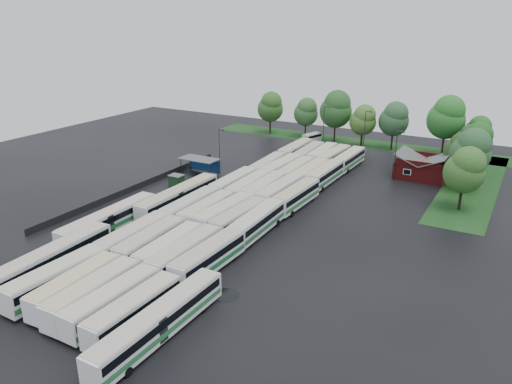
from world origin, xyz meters
The scene contains 63 objects.
ground centered at (0.00, 0.00, 0.00)m, with size 160.00×160.00×0.00m, color black.
brick_building centered at (24.00, 42.77, 1.87)m, with size 10.07×8.60×5.39m.
wash_shed centered at (-17.20, 22.02, 2.99)m, with size 8.20×4.20×3.58m.
utility_hut centered at (-16.20, 12.60, 1.32)m, with size 2.70×2.20×2.62m.
grass_strip_north centered at (2.00, 64.80, 0.01)m, with size 80.00×10.00×0.01m, color #153E14.
grass_strip_east centered at (34.00, 42.80, 0.01)m, with size 10.00×50.00×0.01m, color #153E14.
west_fence centered at (-22.20, 8.00, 0.60)m, with size 0.10×50.00×1.20m, color #2D2D30.
bus_r0c0 centered at (-4.31, -25.81, 2.07)m, with size 3.24×13.61×3.77m.
bus_r0c1 centered at (-1.05, -25.74, 1.97)m, with size 3.33×13.00×3.59m.
bus_r0c2 centered at (2.09, -25.91, 2.03)m, with size 3.20×13.36×3.70m.
bus_r0c3 centered at (5.16, -26.02, 1.99)m, with size 2.97×13.05×3.62m.
bus_r0c4 centered at (8.48, -26.21, 1.97)m, with size 2.92×12.92×3.59m.
bus_r1c0 centered at (-4.29, -12.22, 2.06)m, with size 3.17×13.51×3.74m.
bus_r1c1 centered at (-1.23, -12.18, 2.02)m, with size 3.40×13.32×3.68m.
bus_r1c2 centered at (2.17, -12.39, 1.96)m, with size 3.25×12.91×3.56m.
bus_r1c3 centered at (5.13, -12.66, 2.06)m, with size 2.98×13.48×3.75m.
bus_r1c4 centered at (8.49, -12.14, 2.07)m, with size 3.15×13.55×3.76m.
bus_r2c0 centered at (-4.38, 1.19, 2.05)m, with size 3.03×13.43×3.73m.
bus_r2c1 centered at (-1.17, 1.46, 1.98)m, with size 2.84×12.92×3.59m.
bus_r2c2 centered at (2.11, 1.54, 2.06)m, with size 3.50×13.58×3.75m.
bus_r2c3 centered at (5.03, 1.43, 1.97)m, with size 3.33×12.97×3.58m.
bus_r2c4 centered at (8.31, 1.38, 2.04)m, with size 3.18×13.42×3.72m.
bus_r3c0 centered at (-4.43, 14.87, 2.05)m, with size 3.07×13.45×3.73m.
bus_r3c1 centered at (-1.00, 14.67, 2.03)m, with size 3.27×13.37×3.70m.
bus_r3c2 centered at (2.08, 14.92, 2.07)m, with size 3.15×13.57×3.76m.
bus_r3c3 centered at (5.18, 15.06, 2.06)m, with size 3.18×13.55×3.75m.
bus_r3c4 centered at (8.59, 14.68, 2.03)m, with size 3.20×13.32×3.69m.
bus_r4c0 centered at (-4.33, 28.27, 2.00)m, with size 3.42×13.17×3.63m.
bus_r4c1 centered at (-1.00, 28.09, 2.07)m, with size 3.24×13.61×3.77m.
bus_r4c2 centered at (2.19, 28.07, 2.02)m, with size 2.92×13.19×3.66m.
bus_r4c3 centered at (5.30, 28.22, 2.01)m, with size 2.93×13.19×3.66m.
bus_r4c4 centered at (8.25, 28.71, 2.02)m, with size 3.03×13.23×3.67m.
bus_r5c0 centered at (-4.54, 42.32, 2.06)m, with size 2.92×13.49×3.75m.
bus_r5c1 centered at (-1.01, 41.86, 1.96)m, with size 3.14×12.88×3.56m.
bus_r5c2 centered at (2.16, 42.31, 1.97)m, with size 3.13×12.98×3.59m.
bus_r5c3 centered at (5.01, 41.85, 1.98)m, with size 3.41×13.07×3.60m.
bus_r5c4 centered at (8.60, 42.05, 1.96)m, with size 2.97×12.84×3.56m.
artic_bus_west_a centered at (-9.13, -22.79, 2.02)m, with size 3.52×19.69×3.64m.
artic_bus_west_b centered at (-9.17, 4.26, 2.04)m, with size 2.82×19.85×3.68m.
artic_bus_west_c centered at (-12.26, -9.16, 1.98)m, with size 3.01×19.27×3.57m.
artic_bus_east centered at (12.22, -26.51, 1.98)m, with size 2.84×19.23×3.57m.
minibus centered at (-7.66, 59.03, 1.35)m, with size 3.57×5.94×2.44m.
tree_north_0 centered at (-22.09, 62.85, 7.68)m, with size 7.21×7.21×11.94m.
tree_north_1 centered at (-11.68, 63.91, 7.04)m, with size 6.61×6.61×10.94m.
tree_north_2 centered at (-2.51, 62.20, 8.91)m, with size 8.36×8.36×13.84m.
tree_north_3 centered at (5.37, 60.71, 7.09)m, with size 6.66×6.66×11.03m.
tree_north_4 centered at (12.68, 62.18, 7.83)m, with size 7.35×7.35×12.17m.
tree_north_5 centered at (24.79, 62.45, 9.41)m, with size 8.82×8.82×14.62m.
tree_north_6 centered at (31.77, 63.28, 6.65)m, with size 6.24×6.24×10.34m.
tree_east_0 centered at (33.98, 27.48, 7.37)m, with size 6.92×6.92×11.46m.
tree_east_1 centered at (33.40, 38.34, 8.01)m, with size 7.52×7.52×12.45m.
tree_east_2 centered at (30.51, 45.63, 6.37)m, with size 6.00×5.99×9.92m.
tree_east_3 centered at (32.88, 51.73, 7.14)m, with size 6.70×6.70×11.10m.
tree_east_4 centered at (30.22, 59.76, 5.66)m, with size 5.33×5.31×8.80m.
lamp_post_ne centered at (19.52, 38.49, 5.98)m, with size 1.58×0.31×10.29m.
lamp_post_nw centered at (-13.32, 23.80, 5.71)m, with size 1.52×0.30×9.84m.
lamp_post_back_w centered at (-2.52, 54.36, 6.24)m, with size 1.66×0.32×10.75m.
lamp_post_back_e centered at (8.16, 53.61, 6.28)m, with size 1.66×0.32×10.81m.
puddle_0 centered at (-3.74, -18.66, 0.00)m, with size 6.26×6.26×0.01m, color black.
puddle_1 centered at (7.11, -24.90, 0.00)m, with size 3.46×3.46×0.01m, color black.
puddle_2 centered at (-6.49, -0.10, 0.00)m, with size 5.55×5.55×0.01m, color black.
puddle_3 centered at (6.51, -1.80, 0.00)m, with size 4.68×4.68×0.01m, color black.
puddle_4 centered at (13.71, -15.97, 0.00)m, with size 3.27×3.27×0.01m, color black.
Camera 1 is at (42.80, -60.06, 32.25)m, focal length 35.00 mm.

